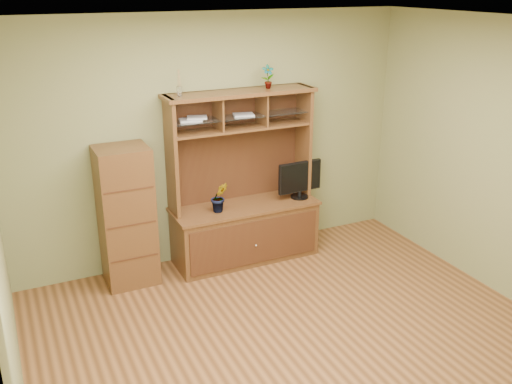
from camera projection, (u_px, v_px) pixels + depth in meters
room at (305, 200)px, 4.53m from camera, size 4.54×4.04×2.74m
media_hutch at (244, 215)px, 6.38m from camera, size 1.66×0.61×1.90m
monitor at (300, 179)px, 6.45m from camera, size 0.54×0.21×0.42m
orchid_plant at (219, 197)px, 6.08m from camera, size 0.20×0.17×0.33m
top_plant at (268, 77)px, 6.05m from camera, size 0.15×0.11×0.25m
reed_diffuser at (179, 86)px, 5.66m from camera, size 0.05×0.05×0.27m
magazines at (210, 118)px, 5.91m from camera, size 0.84×0.22×0.04m
side_cabinet at (126, 216)px, 5.80m from camera, size 0.52×0.48×1.46m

